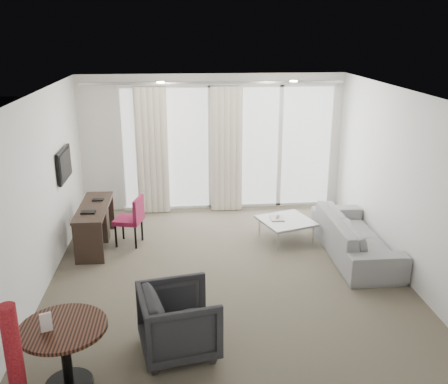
{
  "coord_description": "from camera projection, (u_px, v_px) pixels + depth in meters",
  "views": [
    {
      "loc": [
        -0.62,
        -6.33,
        3.41
      ],
      "look_at": [
        0.0,
        0.6,
        1.1
      ],
      "focal_mm": 40.0,
      "sensor_mm": 36.0,
      "label": 1
    }
  ],
  "objects": [
    {
      "name": "floor",
      "position": [
        228.0,
        278.0,
        7.11
      ],
      "size": [
        5.0,
        6.0,
        0.0
      ],
      "primitive_type": "cube",
      "color": "brown",
      "rests_on": "ground"
    },
    {
      "name": "round_table",
      "position": [
        66.0,
        356.0,
        4.89
      ],
      "size": [
        1.12,
        1.12,
        0.68
      ],
      "primitive_type": null,
      "rotation": [
        0.0,
        0.0,
        0.42
      ],
      "color": "#321910",
      "rests_on": "floor"
    },
    {
      "name": "rattan_chair_b",
      "position": [
        272.0,
        157.0,
        11.92
      ],
      "size": [
        0.62,
        0.62,
        0.89
      ],
      "primitive_type": null,
      "rotation": [
        0.0,
        0.0,
        0.03
      ],
      "color": "brown",
      "rests_on": "terrace_slab"
    },
    {
      "name": "wall_right",
      "position": [
        407.0,
        187.0,
        6.92
      ],
      "size": [
        0.0,
        6.0,
        2.6
      ],
      "primitive_type": "cube",
      "color": "silver",
      "rests_on": "ground"
    },
    {
      "name": "curtain_right",
      "position": [
        227.0,
        150.0,
        9.42
      ],
      "size": [
        0.6,
        0.2,
        2.38
      ],
      "primitive_type": null,
      "color": "beige",
      "rests_on": "ground"
    },
    {
      "name": "window_panel",
      "position": [
        228.0,
        148.0,
        9.58
      ],
      "size": [
        4.0,
        0.02,
        2.38
      ],
      "primitive_type": null,
      "color": "white",
      "rests_on": "ground"
    },
    {
      "name": "desk",
      "position": [
        95.0,
        226.0,
        8.08
      ],
      "size": [
        0.46,
        1.46,
        0.68
      ],
      "primitive_type": null,
      "color": "black",
      "rests_on": "floor"
    },
    {
      "name": "terrace_slab",
      "position": [
        222.0,
        186.0,
        11.41
      ],
      "size": [
        5.6,
        3.0,
        0.12
      ],
      "primitive_type": "cube",
      "color": "#4D4D50",
      "rests_on": "ground"
    },
    {
      "name": "menu_card",
      "position": [
        47.0,
        327.0,
        4.69
      ],
      "size": [
        0.1,
        0.06,
        0.19
      ],
      "primitive_type": null,
      "rotation": [
        0.0,
        0.0,
        0.4
      ],
      "color": "white",
      "rests_on": "round_table"
    },
    {
      "name": "magazine",
      "position": [
        277.0,
        218.0,
        8.35
      ],
      "size": [
        0.24,
        0.3,
        0.02
      ],
      "primitive_type": null,
      "rotation": [
        0.0,
        0.0,
        -0.03
      ],
      "color": "gray",
      "rests_on": "coffee_table"
    },
    {
      "name": "downlight_b",
      "position": [
        294.0,
        81.0,
        7.91
      ],
      "size": [
        0.12,
        0.12,
        0.02
      ],
      "primitive_type": "cylinder",
      "color": "#FFE0B2",
      "rests_on": "ceiling"
    },
    {
      "name": "window_frame",
      "position": [
        229.0,
        148.0,
        9.57
      ],
      "size": [
        4.1,
        0.06,
        2.44
      ],
      "primitive_type": null,
      "color": "white",
      "rests_on": "ground"
    },
    {
      "name": "rattan_table",
      "position": [
        275.0,
        177.0,
        11.11
      ],
      "size": [
        0.62,
        0.62,
        0.47
      ],
      "primitive_type": null,
      "rotation": [
        0.0,
        0.0,
        0.43
      ],
      "color": "brown",
      "rests_on": "terrace_slab"
    },
    {
      "name": "red_lamp",
      "position": [
        15.0,
        365.0,
        4.36
      ],
      "size": [
        0.29,
        0.29,
        1.19
      ],
      "primitive_type": "cylinder",
      "rotation": [
        0.0,
        0.0,
        0.27
      ],
      "color": "maroon",
      "rests_on": "floor"
    },
    {
      "name": "balustrade",
      "position": [
        217.0,
        148.0,
        12.61
      ],
      "size": [
        5.5,
        0.06,
        1.05
      ],
      "primitive_type": null,
      "color": "#B2B2B7",
      "rests_on": "terrace_slab"
    },
    {
      "name": "desk_chair",
      "position": [
        128.0,
        221.0,
        8.13
      ],
      "size": [
        0.53,
        0.51,
        0.81
      ],
      "primitive_type": null,
      "rotation": [
        0.0,
        0.0,
        -0.25
      ],
      "color": "maroon",
      "rests_on": "floor"
    },
    {
      "name": "tub_armchair",
      "position": [
        179.0,
        321.0,
        5.41
      ],
      "size": [
        0.96,
        0.94,
        0.75
      ],
      "primitive_type": "imported",
      "rotation": [
        0.0,
        0.0,
        1.77
      ],
      "color": "#242426",
      "rests_on": "floor"
    },
    {
      "name": "curtain_track",
      "position": [
        213.0,
        83.0,
        9.01
      ],
      "size": [
        4.8,
        0.04,
        0.04
      ],
      "primitive_type": null,
      "color": "#B2B2B7",
      "rests_on": "ceiling"
    },
    {
      "name": "remote",
      "position": [
        278.0,
        218.0,
        8.37
      ],
      "size": [
        0.11,
        0.18,
        0.02
      ],
      "primitive_type": null,
      "rotation": [
        0.0,
        0.0,
        -0.32
      ],
      "color": "black",
      "rests_on": "coffee_table"
    },
    {
      "name": "coffee_table",
      "position": [
        286.0,
        230.0,
        8.35
      ],
      "size": [
        1.01,
        1.01,
        0.36
      ],
      "primitive_type": null,
      "rotation": [
        0.0,
        0.0,
        0.32
      ],
      "color": "gray",
      "rests_on": "floor"
    },
    {
      "name": "wall_front",
      "position": [
        265.0,
        313.0,
        3.87
      ],
      "size": [
        5.0,
        0.0,
        2.6
      ],
      "primitive_type": "cube",
      "color": "silver",
      "rests_on": "ground"
    },
    {
      "name": "wall_left",
      "position": [
        37.0,
        197.0,
        6.49
      ],
      "size": [
        0.0,
        6.0,
        2.6
      ],
      "primitive_type": "cube",
      "color": "silver",
      "rests_on": "ground"
    },
    {
      "name": "curtain_left",
      "position": [
        152.0,
        151.0,
        9.3
      ],
      "size": [
        0.6,
        0.2,
        2.38
      ],
      "primitive_type": null,
      "color": "beige",
      "rests_on": "ground"
    },
    {
      "name": "ceiling",
      "position": [
        228.0,
        94.0,
        6.29
      ],
      "size": [
        5.0,
        6.0,
        0.0
      ],
      "primitive_type": "cube",
      "color": "white",
      "rests_on": "ground"
    },
    {
      "name": "sofa",
      "position": [
        355.0,
        236.0,
        7.76
      ],
      "size": [
        0.84,
        2.16,
        0.63
      ],
      "primitive_type": "imported",
      "rotation": [
        0.0,
        0.0,
        1.57
      ],
      "color": "gray",
      "rests_on": "floor"
    },
    {
      "name": "tv",
      "position": [
        64.0,
        164.0,
        7.85
      ],
      "size": [
        0.05,
        0.8,
        0.5
      ],
      "primitive_type": null,
      "color": "black",
      "rests_on": "wall_left"
    },
    {
      "name": "downlight_a",
      "position": [
        161.0,
        82.0,
        7.73
      ],
      "size": [
        0.12,
        0.12,
        0.02
      ],
      "primitive_type": "cylinder",
      "color": "#FFE0B2",
      "rests_on": "ceiling"
    },
    {
      "name": "rattan_chair_a",
      "position": [
        227.0,
        160.0,
        11.62
      ],
      "size": [
        0.64,
        0.64,
        0.91
      ],
      "primitive_type": null,
      "rotation": [
        0.0,
        0.0,
        0.03
      ],
      "color": "brown",
      "rests_on": "terrace_slab"
    }
  ]
}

